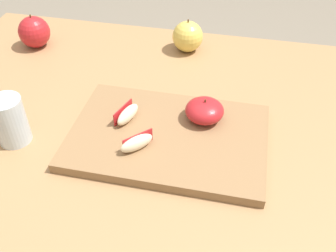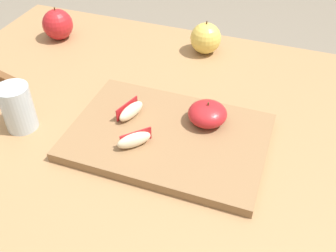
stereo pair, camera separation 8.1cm
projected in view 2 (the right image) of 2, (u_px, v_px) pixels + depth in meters
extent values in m
cube|color=#9E754C|center=(150.00, 133.00, 0.87)|extent=(1.22, 0.94, 0.03)
cube|color=#9E754C|center=(63.00, 107.00, 1.55)|extent=(0.06, 0.06, 0.72)
cube|color=olive|center=(168.00, 137.00, 0.83)|extent=(0.41, 0.28, 0.02)
ellipsoid|color=#B21E23|center=(207.00, 114.00, 0.83)|extent=(0.08, 0.08, 0.05)
cylinder|color=#4C3319|center=(208.00, 104.00, 0.82)|extent=(0.00, 0.00, 0.01)
ellipsoid|color=beige|center=(131.00, 111.00, 0.85)|extent=(0.04, 0.07, 0.03)
cube|color=#B21E23|center=(127.00, 109.00, 0.86)|extent=(0.02, 0.07, 0.03)
ellipsoid|color=beige|center=(136.00, 141.00, 0.78)|extent=(0.07, 0.07, 0.03)
cube|color=#B21E23|center=(134.00, 137.00, 0.79)|extent=(0.05, 0.05, 0.03)
cube|color=brown|center=(7.00, 79.00, 1.00)|extent=(0.07, 0.04, 0.01)
sphere|color=#B21E23|center=(58.00, 24.00, 1.14)|extent=(0.09, 0.09, 0.09)
cylinder|color=#4C3319|center=(55.00, 9.00, 1.11)|extent=(0.00, 0.00, 0.01)
sphere|color=#DBBC51|center=(206.00, 38.00, 1.08)|extent=(0.09, 0.09, 0.09)
cylinder|color=#4C3319|center=(207.00, 23.00, 1.05)|extent=(0.00, 0.00, 0.01)
cylinder|color=silver|center=(18.00, 108.00, 0.83)|extent=(0.07, 0.07, 0.10)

